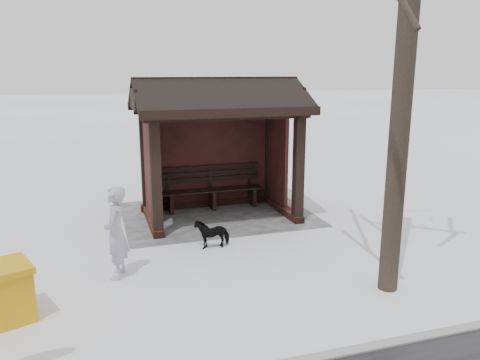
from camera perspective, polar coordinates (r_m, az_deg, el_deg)
ground at (r=10.59m, az=-2.52°, el=-4.50°), size 120.00×120.00×0.00m
kerb at (r=5.92m, az=12.41°, el=-19.96°), size 120.00×0.15×0.06m
trampled_patch at (r=10.77m, az=-2.79°, el=-4.15°), size 4.20×3.20×0.02m
bus_shelter at (r=10.29m, az=-2.87°, el=7.32°), size 3.60×2.40×3.09m
pedestrian at (r=7.62m, az=-14.87°, el=-6.22°), size 0.48×0.62×1.48m
dog at (r=8.78m, az=-3.42°, el=-6.48°), size 0.63×0.30×0.53m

